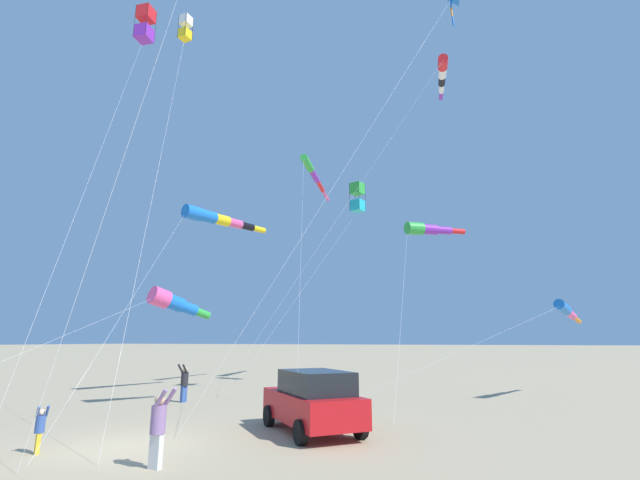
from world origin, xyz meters
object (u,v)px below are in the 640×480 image
kite_box_blue_topmost (185,29)px  person_bystander_far (158,424)px  person_child_grey_jacket (40,427)px  person_adult_flyer (184,381)px  kite_windsock_long_streamer_right (442,74)px  parked_car (313,400)px  kite_windsock_purple_drifting (173,302)px  kite_box_yellow_midlevel (145,24)px  kite_windsock_white_trailing (313,174)px  kite_box_rainbow_low_near (357,197)px  kite_windsock_long_streamer_left (567,311)px  kite_windsock_teal_far_right (217,219)px  kite_windsock_checkered_midright (428,229)px  cooler_box (351,413)px

kite_box_blue_topmost → person_bystander_far: bearing=-138.5°
person_child_grey_jacket → person_adult_flyer: bearing=16.7°
person_child_grey_jacket → kite_windsock_long_streamer_right: size_ratio=0.05×
parked_car → kite_windsock_purple_drifting: bearing=70.2°
kite_box_yellow_midlevel → kite_windsock_white_trailing: (10.26, -5.89, -5.93)m
person_adult_flyer → kite_box_blue_topmost: (-3.53, -1.52, 15.79)m
kite_box_yellow_midlevel → kite_box_rainbow_low_near: 16.18m
person_bystander_far → kite_windsock_white_trailing: (17.83, 3.57, 12.97)m
kite_windsock_long_streamer_right → kite_windsock_purple_drifting: bearing=139.6°
person_adult_flyer → kite_windsock_long_streamer_left: kite_windsock_long_streamer_left is taller
person_adult_flyer → kite_box_yellow_midlevel: bearing=116.0°
person_adult_flyer → person_bystander_far: person_bystander_far is taller
kite_windsock_long_streamer_right → kite_windsock_teal_far_right: kite_windsock_long_streamer_right is taller
person_bystander_far → kite_box_yellow_midlevel: size_ratio=0.08×
kite_box_blue_topmost → kite_windsock_long_streamer_left: (11.01, -15.48, -12.51)m
person_bystander_far → kite_windsock_teal_far_right: 16.05m
person_adult_flyer → kite_windsock_teal_far_right: size_ratio=0.11×
kite_box_rainbow_low_near → kite_windsock_purple_drifting: bearing=153.6°
kite_windsock_teal_far_right → kite_windsock_checkered_midright: bearing=-60.4°
kite_box_yellow_midlevel → person_adult_flyer: bearing=-64.0°
parked_car → cooler_box: parked_car is taller
kite_windsock_teal_far_right → kite_windsock_checkered_midright: (6.17, -10.85, -0.16)m
kite_windsock_long_streamer_left → kite_box_yellow_midlevel: (-8.97, 20.05, 15.63)m
person_adult_flyer → kite_windsock_checkered_midright: bearing=-49.6°
person_bystander_far → kite_box_rainbow_low_near: 22.07m
cooler_box → kite_box_rainbow_low_near: size_ratio=0.05×
kite_windsock_long_streamer_left → person_adult_flyer: bearing=113.8°
kite_windsock_long_streamer_left → kite_box_blue_topmost: bearing=125.4°
person_bystander_far → kite_windsock_long_streamer_right: kite_windsock_long_streamer_right is taller
kite_box_blue_topmost → kite_windsock_teal_far_right: bearing=18.4°
parked_car → kite_windsock_white_trailing: kite_windsock_white_trailing is taller
person_child_grey_jacket → kite_box_yellow_midlevel: bearing=37.2°
parked_car → kite_windsock_white_trailing: size_ratio=0.29×
parked_car → kite_box_blue_topmost: kite_box_blue_topmost is taller
cooler_box → kite_windsock_teal_far_right: size_ratio=0.04×
kite_windsock_long_streamer_left → kite_windsock_purple_drifting: 19.04m
kite_windsock_teal_far_right → kite_box_rainbow_low_near: size_ratio=1.21×
kite_box_yellow_midlevel → kite_windsock_teal_far_right: size_ratio=1.30×
kite_box_yellow_midlevel → kite_windsock_white_trailing: size_ratio=1.41×
kite_box_blue_topmost → kite_windsock_checkered_midright: bearing=-35.5°
kite_box_yellow_midlevel → kite_windsock_long_streamer_left: bearing=-65.9°
person_child_grey_jacket → kite_box_rainbow_low_near: 22.42m
kite_windsock_white_trailing → kite_windsock_checkered_midright: (0.02, -7.48, -4.59)m
kite_windsock_long_streamer_right → kite_windsock_teal_far_right: (-9.51, 12.05, -12.11)m
kite_windsock_purple_drifting → cooler_box: bearing=-90.4°
kite_box_rainbow_low_near → person_adult_flyer: bearing=150.4°
kite_windsock_long_streamer_right → kite_windsock_checkered_midright: (-3.34, 1.20, -12.27)m
cooler_box → kite_windsock_white_trailing: bearing=29.3°
person_bystander_far → kite_windsock_purple_drifting: (7.78, 6.32, 3.52)m
kite_box_yellow_midlevel → kite_windsock_checkered_midright: size_ratio=1.64×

